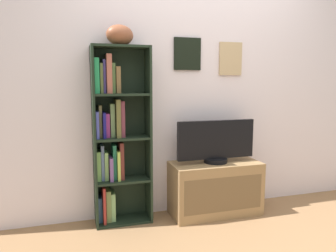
% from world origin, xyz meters
% --- Properties ---
extents(back_wall, '(4.80, 0.08, 2.52)m').
position_xyz_m(back_wall, '(0.00, 1.13, 1.26)').
color(back_wall, silver).
rests_on(back_wall, ground).
extents(bookshelf, '(0.50, 0.24, 1.56)m').
position_xyz_m(bookshelf, '(-0.77, 1.01, 0.78)').
color(bookshelf, black).
rests_on(bookshelf, ground).
extents(football, '(0.30, 0.26, 0.17)m').
position_xyz_m(football, '(-0.71, 0.98, 1.65)').
color(football, brown).
rests_on(football, bookshelf).
extents(tv_stand, '(0.85, 0.38, 0.50)m').
position_xyz_m(tv_stand, '(0.16, 0.91, 0.25)').
color(tv_stand, '#98744A').
rests_on(tv_stand, ground).
extents(television, '(0.76, 0.22, 0.40)m').
position_xyz_m(television, '(0.16, 0.91, 0.70)').
color(television, black).
rests_on(television, tv_stand).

